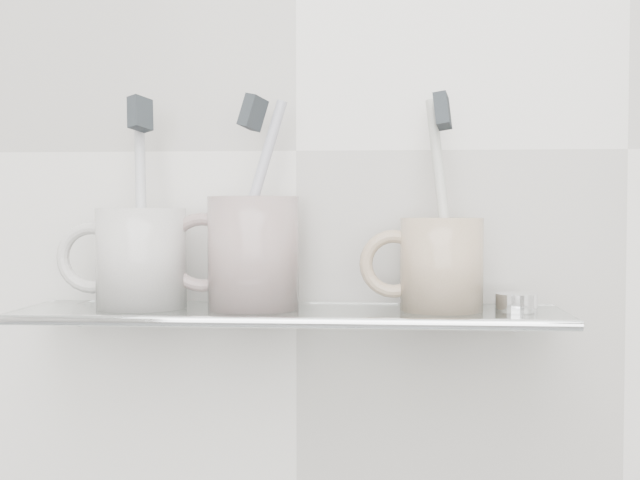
# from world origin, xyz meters

# --- Properties ---
(wall_back) EXTENTS (2.50, 0.00, 2.50)m
(wall_back) POSITION_xyz_m (0.00, 1.10, 1.25)
(wall_back) COLOR silver
(wall_back) RESTS_ON ground
(shelf_glass) EXTENTS (0.50, 0.12, 0.01)m
(shelf_glass) POSITION_xyz_m (0.00, 1.04, 1.10)
(shelf_glass) COLOR silver
(shelf_glass) RESTS_ON wall_back
(shelf_rail) EXTENTS (0.50, 0.01, 0.01)m
(shelf_rail) POSITION_xyz_m (0.00, 0.98, 1.10)
(shelf_rail) COLOR silver
(shelf_rail) RESTS_ON shelf_glass
(bracket_left) EXTENTS (0.02, 0.03, 0.02)m
(bracket_left) POSITION_xyz_m (-0.21, 1.09, 1.09)
(bracket_left) COLOR silver
(bracket_left) RESTS_ON wall_back
(bracket_right) EXTENTS (0.02, 0.03, 0.02)m
(bracket_right) POSITION_xyz_m (0.21, 1.09, 1.09)
(bracket_right) COLOR silver
(bracket_right) RESTS_ON wall_back
(mug_left) EXTENTS (0.09, 0.09, 0.09)m
(mug_left) POSITION_xyz_m (-0.14, 1.04, 1.15)
(mug_left) COLOR silver
(mug_left) RESTS_ON shelf_glass
(mug_left_handle) EXTENTS (0.07, 0.01, 0.07)m
(mug_left_handle) POSITION_xyz_m (-0.19, 1.04, 1.15)
(mug_left_handle) COLOR silver
(mug_left_handle) RESTS_ON mug_left
(toothbrush_left) EXTENTS (0.03, 0.05, 0.19)m
(toothbrush_left) POSITION_xyz_m (-0.14, 1.04, 1.20)
(toothbrush_left) COLOR silver
(toothbrush_left) RESTS_ON mug_left
(bristles_left) EXTENTS (0.02, 0.03, 0.03)m
(bristles_left) POSITION_xyz_m (-0.14, 1.04, 1.28)
(bristles_left) COLOR #282D31
(bristles_left) RESTS_ON toothbrush_left
(mug_center) EXTENTS (0.11, 0.11, 0.10)m
(mug_center) POSITION_xyz_m (-0.03, 1.04, 1.15)
(mug_center) COLOR white
(mug_center) RESTS_ON shelf_glass
(mug_center_handle) EXTENTS (0.07, 0.01, 0.07)m
(mug_center_handle) POSITION_xyz_m (-0.08, 1.04, 1.15)
(mug_center_handle) COLOR white
(mug_center_handle) RESTS_ON mug_center
(toothbrush_center) EXTENTS (0.07, 0.03, 0.19)m
(toothbrush_center) POSITION_xyz_m (-0.03, 1.04, 1.20)
(toothbrush_center) COLOR #B5B4C9
(toothbrush_center) RESTS_ON mug_center
(bristles_center) EXTENTS (0.03, 0.03, 0.04)m
(bristles_center) POSITION_xyz_m (-0.03, 1.04, 1.28)
(bristles_center) COLOR #282D31
(bristles_center) RESTS_ON toothbrush_center
(mug_right) EXTENTS (0.10, 0.10, 0.08)m
(mug_right) POSITION_xyz_m (0.14, 1.04, 1.14)
(mug_right) COLOR beige
(mug_right) RESTS_ON shelf_glass
(mug_right_handle) EXTENTS (0.06, 0.01, 0.06)m
(mug_right_handle) POSITION_xyz_m (0.10, 1.04, 1.14)
(mug_right_handle) COLOR beige
(mug_right_handle) RESTS_ON mug_right
(toothbrush_right) EXTENTS (0.03, 0.05, 0.19)m
(toothbrush_right) POSITION_xyz_m (0.14, 1.04, 1.20)
(toothbrush_right) COLOR beige
(toothbrush_right) RESTS_ON mug_right
(bristles_right) EXTENTS (0.02, 0.03, 0.04)m
(bristles_right) POSITION_xyz_m (0.14, 1.04, 1.28)
(bristles_right) COLOR #282D31
(bristles_right) RESTS_ON toothbrush_right
(chrome_cap) EXTENTS (0.04, 0.04, 0.02)m
(chrome_cap) POSITION_xyz_m (0.21, 1.04, 1.11)
(chrome_cap) COLOR silver
(chrome_cap) RESTS_ON shelf_glass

